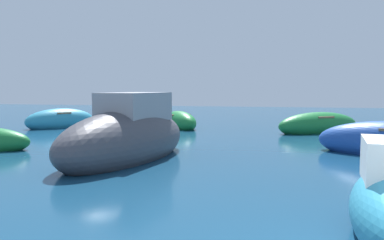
{
  "coord_description": "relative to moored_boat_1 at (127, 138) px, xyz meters",
  "views": [
    {
      "loc": [
        -2.1,
        -4.38,
        2.1
      ],
      "look_at": [
        -5.57,
        11.24,
        0.8
      ],
      "focal_mm": 37.32,
      "sensor_mm": 36.0,
      "label": 1
    }
  ],
  "objects": [
    {
      "name": "moored_boat_6",
      "position": [
        -6.96,
        8.04,
        -0.26
      ],
      "size": [
        3.39,
        3.81,
        1.31
      ],
      "rotation": [
        0.0,
        0.0,
        0.92
      ],
      "color": "teal",
      "rests_on": "ground"
    },
    {
      "name": "moored_boat_1",
      "position": [
        0.0,
        0.0,
        0.0
      ],
      "size": [
        3.21,
        6.12,
        2.38
      ],
      "rotation": [
        0.0,
        0.0,
        4.51
      ],
      "color": "#3F3F47",
      "rests_on": "ground"
    },
    {
      "name": "moored_boat_9",
      "position": [
        -0.75,
        9.1,
        -0.31
      ],
      "size": [
        2.95,
        3.29,
        1.15
      ],
      "rotation": [
        0.0,
        0.0,
        2.23
      ],
      "color": "#197233",
      "rests_on": "ground"
    },
    {
      "name": "moored_boat_7",
      "position": [
        6.16,
        8.56,
        -0.28
      ],
      "size": [
        4.41,
        3.73,
        1.24
      ],
      "rotation": [
        0.0,
        0.0,
        3.77
      ],
      "color": "#197233",
      "rests_on": "ground"
    }
  ]
}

